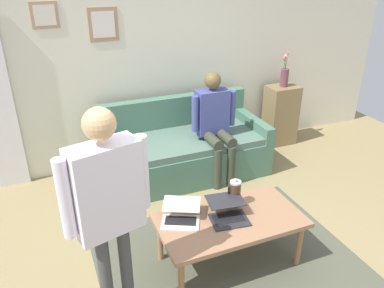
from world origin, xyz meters
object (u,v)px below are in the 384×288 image
(couch, at_px, (183,150))
(laptop_left, at_px, (228,213))
(french_press, at_px, (235,193))
(coffee_table, at_px, (230,223))
(person_seated, at_px, (215,121))
(flower_vase, at_px, (285,76))
(side_shelf, at_px, (280,115))
(laptop_center, at_px, (181,216))
(person_standing, at_px, (108,200))

(couch, xyz_separation_m, laptop_left, (0.23, 1.61, 0.20))
(french_press, bearing_deg, coffee_table, 52.55)
(laptop_left, xyz_separation_m, person_seated, (-0.53, -1.38, 0.22))
(coffee_table, distance_m, person_seated, 1.53)
(flower_vase, bearing_deg, side_shelf, 106.36)
(side_shelf, relative_size, person_seated, 0.66)
(side_shelf, distance_m, person_seated, 1.41)
(coffee_table, bearing_deg, french_press, -127.45)
(flower_vase, bearing_deg, laptop_left, 46.20)
(couch, bearing_deg, french_press, 86.55)
(french_press, xyz_separation_m, person_seated, (-0.39, -1.24, 0.15))
(laptop_left, distance_m, laptop_center, 0.39)
(laptop_left, xyz_separation_m, laptop_center, (0.37, -0.12, -0.00))
(person_standing, bearing_deg, coffee_table, -165.40)
(couch, relative_size, person_seated, 1.52)
(side_shelf, xyz_separation_m, person_seated, (1.28, 0.51, 0.31))
(laptop_center, relative_size, flower_vase, 0.92)
(coffee_table, xyz_separation_m, side_shelf, (-1.80, -1.91, 0.01))
(laptop_left, bearing_deg, couch, -98.10)
(laptop_center, xyz_separation_m, side_shelf, (-2.19, -1.77, -0.08))
(laptop_center, distance_m, side_shelf, 2.82)
(french_press, xyz_separation_m, flower_vase, (-1.67, -1.75, 0.41))
(person_standing, bearing_deg, laptop_left, -164.09)
(couch, relative_size, laptop_center, 4.64)
(french_press, relative_size, person_seated, 0.21)
(coffee_table, distance_m, laptop_center, 0.42)
(person_standing, bearing_deg, person_seated, -132.61)
(person_standing, xyz_separation_m, person_seated, (-1.54, -1.67, -0.35))
(couch, distance_m, side_shelf, 1.61)
(french_press, relative_size, person_standing, 0.16)
(coffee_table, relative_size, person_standing, 0.72)
(laptop_left, relative_size, person_standing, 0.23)
(coffee_table, height_order, person_standing, person_standing)
(laptop_left, relative_size, laptop_center, 0.92)
(laptop_center, xyz_separation_m, person_standing, (0.63, 0.40, 0.57))
(couch, relative_size, french_press, 7.31)
(coffee_table, relative_size, side_shelf, 1.44)
(french_press, bearing_deg, couch, -93.45)
(laptop_center, bearing_deg, person_standing, 32.63)
(person_seated, bearing_deg, side_shelf, -158.45)
(flower_vase, bearing_deg, person_standing, 37.71)
(person_standing, bearing_deg, french_press, -159.34)
(coffee_table, distance_m, person_standing, 1.24)
(coffee_table, bearing_deg, person_standing, 14.60)
(laptop_center, relative_size, person_standing, 0.25)
(couch, xyz_separation_m, laptop_center, (0.60, 1.50, 0.20))
(laptop_left, bearing_deg, french_press, -134.09)
(coffee_table, bearing_deg, laptop_center, -19.47)
(person_seated, bearing_deg, french_press, 72.37)
(couch, bearing_deg, laptop_left, 81.90)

